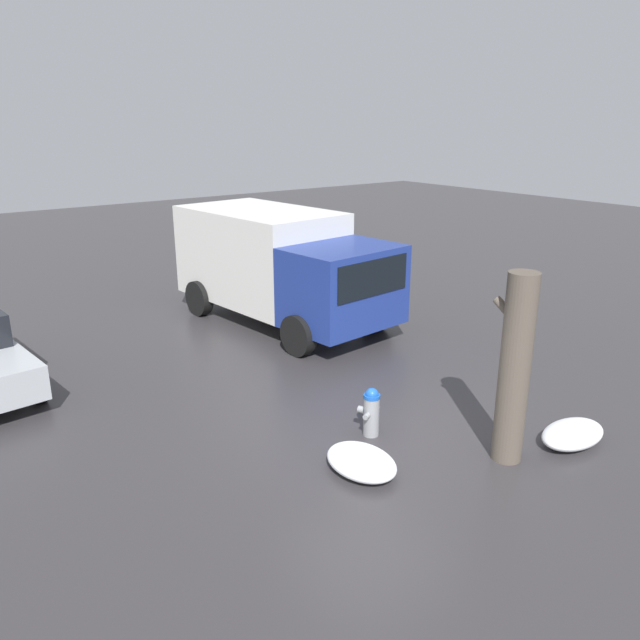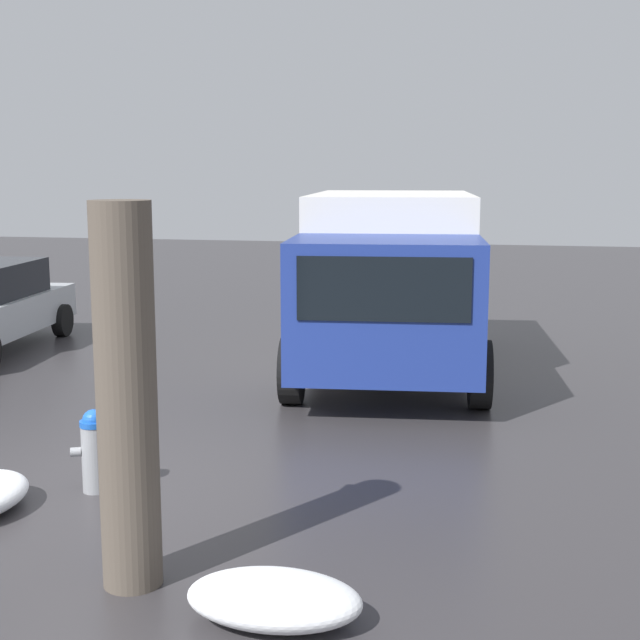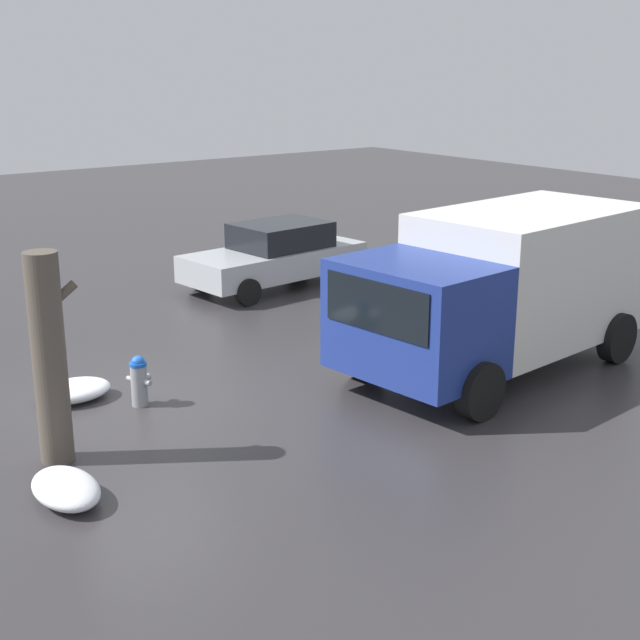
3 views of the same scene
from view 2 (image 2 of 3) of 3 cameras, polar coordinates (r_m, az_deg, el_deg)
name	(u,v)px [view 2 (image 2 of 3)]	position (r m, az deg, el deg)	size (l,w,h in m)	color
ground_plane	(97,491)	(9.05, -14.11, -10.55)	(60.00, 60.00, 0.00)	#333033
fire_hydrant	(95,449)	(8.92, -14.22, -8.02)	(0.36, 0.45, 0.81)	gray
tree_trunk	(127,397)	(6.64, -12.27, -4.83)	(0.68, 0.44, 2.86)	brown
delivery_truck	(390,275)	(13.63, 4.52, 2.88)	(6.13, 3.19, 2.70)	navy
snow_pile_curbside	(274,599)	(6.41, -2.95, -17.41)	(0.74, 1.23, 0.33)	white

